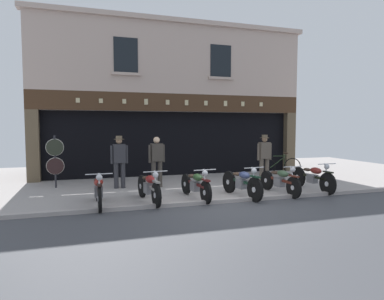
% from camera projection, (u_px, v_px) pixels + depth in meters
% --- Properties ---
extents(ground, '(23.04, 22.00, 0.18)m').
position_uv_depth(ground, '(243.00, 214.00, 7.72)').
color(ground, '#9D9692').
extents(shop_facade, '(11.34, 4.42, 6.24)m').
position_uv_depth(shop_facade, '(166.00, 133.00, 15.21)').
color(shop_facade, black).
rests_on(shop_facade, ground).
extents(motorcycle_far_left, '(0.62, 1.94, 0.91)m').
position_uv_depth(motorcycle_far_left, '(99.00, 190.00, 8.31)').
color(motorcycle_far_left, black).
rests_on(motorcycle_far_left, ground).
extents(motorcycle_left, '(0.62, 1.98, 0.91)m').
position_uv_depth(motorcycle_left, '(149.00, 187.00, 8.74)').
color(motorcycle_left, black).
rests_on(motorcycle_left, ground).
extents(motorcycle_center_left, '(0.62, 1.99, 0.89)m').
position_uv_depth(motorcycle_center_left, '(196.00, 184.00, 9.16)').
color(motorcycle_center_left, black).
rests_on(motorcycle_center_left, ground).
extents(motorcycle_center, '(0.62, 1.99, 0.92)m').
position_uv_depth(motorcycle_center, '(242.00, 182.00, 9.38)').
color(motorcycle_center, black).
rests_on(motorcycle_center, ground).
extents(motorcycle_center_right, '(0.62, 1.95, 0.90)m').
position_uv_depth(motorcycle_center_right, '(280.00, 180.00, 9.82)').
color(motorcycle_center_right, black).
rests_on(motorcycle_center_right, ground).
extents(motorcycle_right, '(0.62, 2.08, 0.92)m').
position_uv_depth(motorcycle_right, '(313.00, 177.00, 10.31)').
color(motorcycle_right, black).
rests_on(motorcycle_right, ground).
extents(salesman_left, '(0.56, 0.33, 1.70)m').
position_uv_depth(salesman_left, '(119.00, 159.00, 10.74)').
color(salesman_left, '#2D2D33').
rests_on(salesman_left, ground).
extents(shopkeeper_center, '(0.55, 0.27, 1.66)m').
position_uv_depth(shopkeeper_center, '(157.00, 159.00, 10.91)').
color(shopkeeper_center, '#38332D').
rests_on(shopkeeper_center, ground).
extents(salesman_right, '(0.56, 0.33, 1.70)m').
position_uv_depth(salesman_right, '(264.00, 156.00, 11.81)').
color(salesman_right, brown).
rests_on(salesman_right, ground).
extents(tyre_sign_pole, '(0.56, 0.06, 1.71)m').
position_uv_depth(tyre_sign_pole, '(55.00, 157.00, 10.77)').
color(tyre_sign_pole, '#232328').
rests_on(tyre_sign_pole, ground).
extents(advert_board_near, '(0.80, 0.03, 0.98)m').
position_uv_depth(advert_board_near, '(233.00, 132.00, 14.44)').
color(advert_board_near, silver).
extents(advert_board_far, '(0.79, 0.03, 1.08)m').
position_uv_depth(advert_board_far, '(258.00, 130.00, 14.80)').
color(advert_board_far, silver).
extents(leaning_bicycle, '(1.73, 0.59, 0.95)m').
position_uv_depth(leaning_bicycle, '(280.00, 166.00, 13.74)').
color(leaning_bicycle, black).
rests_on(leaning_bicycle, ground).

